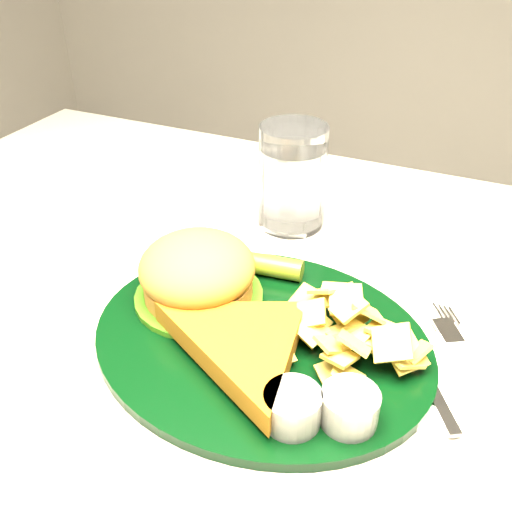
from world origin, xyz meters
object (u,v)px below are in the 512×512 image
at_px(table, 260,501).
at_px(dinner_plate, 261,313).
at_px(water_glass, 292,177).
at_px(fork_napkin, 430,375).

bearing_deg(table, dinner_plate, -66.59).
xyz_separation_m(water_glass, fork_napkin, (0.22, -0.21, -0.06)).
relative_size(table, water_glass, 8.94).
bearing_deg(fork_napkin, table, 134.33).
bearing_deg(fork_napkin, dinner_plate, 155.32).
bearing_deg(fork_napkin, water_glass, 104.52).
distance_m(table, dinner_plate, 0.42).
bearing_deg(water_glass, table, -79.95).
height_order(water_glass, fork_napkin, water_glass).
bearing_deg(table, fork_napkin, -14.41).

